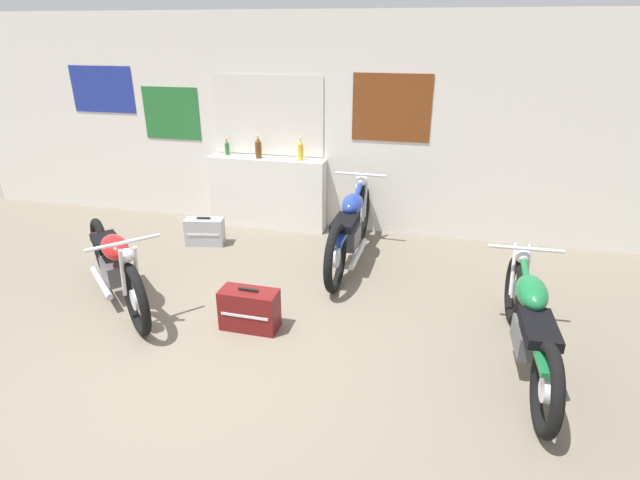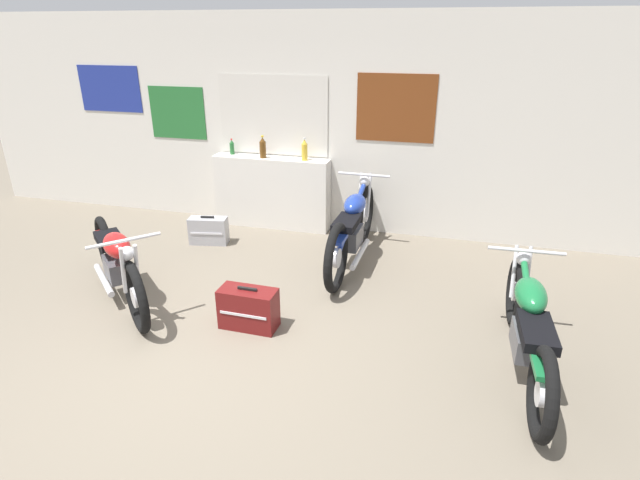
# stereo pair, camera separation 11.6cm
# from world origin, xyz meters

# --- Properties ---
(ground_plane) EXTENTS (24.00, 24.00, 0.00)m
(ground_plane) POSITION_xyz_m (0.00, 0.00, 0.00)
(ground_plane) COLOR #706656
(wall_back) EXTENTS (10.00, 0.07, 2.80)m
(wall_back) POSITION_xyz_m (-0.01, 3.27, 1.40)
(wall_back) COLOR silver
(wall_back) RESTS_ON ground_plane
(sill_counter) EXTENTS (1.61, 0.28, 0.98)m
(sill_counter) POSITION_xyz_m (-0.36, 3.09, 0.49)
(sill_counter) COLOR silver
(sill_counter) RESTS_ON ground_plane
(bottle_leftmost) EXTENTS (0.06, 0.06, 0.22)m
(bottle_leftmost) POSITION_xyz_m (-0.94, 3.14, 1.08)
(bottle_leftmost) COLOR #23662D
(bottle_leftmost) RESTS_ON sill_counter
(bottle_left_center) EXTENTS (0.09, 0.09, 0.30)m
(bottle_left_center) POSITION_xyz_m (-0.45, 3.06, 1.11)
(bottle_left_center) COLOR #5B3814
(bottle_left_center) RESTS_ON sill_counter
(bottle_center) EXTENTS (0.08, 0.08, 0.30)m
(bottle_center) POSITION_xyz_m (0.13, 3.07, 1.11)
(bottle_center) COLOR gold
(bottle_center) RESTS_ON sill_counter
(motorcycle_red) EXTENTS (1.57, 1.44, 0.87)m
(motorcycle_red) POSITION_xyz_m (-1.14, 0.72, 0.42)
(motorcycle_red) COLOR black
(motorcycle_red) RESTS_ON ground_plane
(motorcycle_blue) EXTENTS (0.64, 2.16, 0.95)m
(motorcycle_blue) POSITION_xyz_m (0.97, 2.19, 0.44)
(motorcycle_blue) COLOR black
(motorcycle_blue) RESTS_ON ground_plane
(motorcycle_green) EXTENTS (0.64, 2.10, 0.82)m
(motorcycle_green) POSITION_xyz_m (2.73, 0.58, 0.40)
(motorcycle_green) COLOR black
(motorcycle_green) RESTS_ON ground_plane
(hard_case_darkred) EXTENTS (0.54, 0.26, 0.41)m
(hard_case_darkred) POSITION_xyz_m (0.32, 0.58, 0.19)
(hard_case_darkred) COLOR maroon
(hard_case_darkred) RESTS_ON ground_plane
(hard_case_silver) EXTENTS (0.51, 0.29, 0.37)m
(hard_case_silver) POSITION_xyz_m (-0.94, 2.28, 0.17)
(hard_case_silver) COLOR #9E9EA3
(hard_case_silver) RESTS_ON ground_plane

